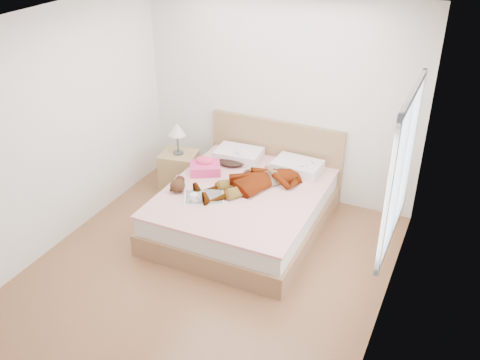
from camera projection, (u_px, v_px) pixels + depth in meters
The scene contains 11 objects.
ground at pixel (206, 272), 5.70m from camera, with size 4.00×4.00×0.00m, color #4B2E17.
woman at pixel (261, 177), 6.27m from camera, with size 0.60×1.60×0.22m, color white.
hair at pixel (234, 157), 6.87m from camera, with size 0.44×0.54×0.08m, color black.
phone at pixel (237, 151), 6.75m from camera, with size 0.04×0.09×0.01m, color silver.
room_shell at pixel (401, 169), 4.55m from camera, with size 4.00×4.00×4.00m.
bed at pixel (247, 204), 6.39m from camera, with size 1.80×2.08×1.00m.
towel at pixel (205, 166), 6.57m from camera, with size 0.46×0.44×0.19m.
magazine at pixel (204, 197), 6.05m from camera, with size 0.54×0.48×0.03m.
coffee_mug at pixel (194, 198), 5.95m from camera, with size 0.14×0.10×0.11m.
plush_toy at pixel (178, 185), 6.17m from camera, with size 0.22×0.29×0.15m.
nightstand at pixel (179, 169), 7.07m from camera, with size 0.51×0.47×0.98m.
Camera 1 is at (2.23, -3.94, 3.62)m, focal length 40.00 mm.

